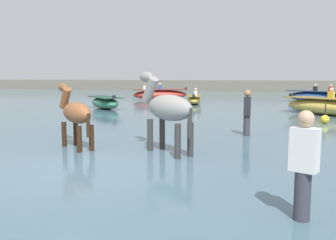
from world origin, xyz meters
TOP-DOWN VIEW (x-y plane):
  - ground_plane at (0.00, 0.00)m, footprint 120.00×120.00m
  - water_surface at (0.00, 10.00)m, footprint 90.00×90.00m
  - horse_lead_chestnut at (-1.07, 1.72)m, footprint 1.56×1.23m
  - horse_trailing_grey at (1.26, 1.84)m, footprint 1.79×1.44m
  - boat_far_offshore at (6.33, 20.12)m, footprint 4.02×3.34m
  - boat_near_port at (-1.30, 16.37)m, footprint 1.40×2.79m
  - boat_near_starboard at (-5.30, 11.69)m, footprint 2.97×2.94m
  - boat_mid_outer at (-4.68, 19.66)m, footprint 4.31×3.16m
  - boat_distant_west at (6.03, 11.71)m, footprint 4.14×3.59m
  - person_onlooker_right at (2.85, 4.83)m, footprint 0.21×0.33m
  - person_wading_mid at (3.97, -1.40)m, footprint 0.37×0.31m
  - channel_buoy at (5.49, 8.47)m, footprint 0.32×0.32m
  - far_shoreline at (0.00, 36.93)m, footprint 80.00×2.40m

SIDE VIEW (x-z plane):
  - ground_plane at x=0.00m, z-range 0.00..0.00m
  - water_surface at x=0.00m, z-range 0.00..0.26m
  - channel_buoy at x=5.49m, z-range 0.06..0.80m
  - boat_near_port at x=-1.30m, z-range 0.03..1.05m
  - boat_near_starboard at x=-5.30m, z-range 0.19..0.98m
  - boat_distant_west at x=6.03m, z-range 0.02..1.28m
  - boat_far_offshore at x=6.33m, z-range 0.02..1.28m
  - boat_mid_outer at x=-4.68m, z-range 0.02..1.28m
  - far_shoreline at x=0.00m, z-range 0.00..1.56m
  - person_onlooker_right at x=2.85m, z-range 0.05..1.68m
  - person_wading_mid at x=3.97m, z-range 0.05..1.68m
  - horse_lead_chestnut at x=-1.07m, z-range 0.17..2.03m
  - horse_trailing_grey at x=1.26m, z-range 0.20..2.34m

